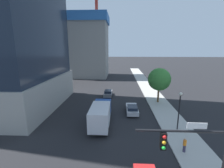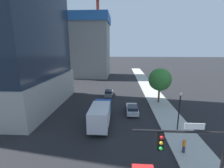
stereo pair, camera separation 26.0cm
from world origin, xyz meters
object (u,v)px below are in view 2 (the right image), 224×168
object	(u,v)px
construction_building	(88,43)
traffic_light_pole	(195,157)
car_silver	(132,109)
pedestrian_orange_shirt	(184,145)
street_lamp	(180,105)
street_tree	(160,80)
car_gray	(109,93)
box_truck	(101,114)

from	to	relation	value
construction_building	traffic_light_pole	xyz separation A→B (m)	(17.21, -52.54, -7.98)
construction_building	traffic_light_pole	size ratio (longest dim) A/B	4.62
construction_building	car_silver	size ratio (longest dim) A/B	6.57
construction_building	traffic_light_pole	distance (m)	55.86
construction_building	pedestrian_orange_shirt	bearing A→B (deg)	-66.96
street_lamp	street_tree	xyz separation A→B (m)	(-0.02, 11.00, 1.22)
street_lamp	street_tree	bearing A→B (deg)	90.11
car_gray	pedestrian_orange_shirt	bearing A→B (deg)	-64.49
pedestrian_orange_shirt	car_silver	bearing A→B (deg)	114.43
traffic_light_pole	box_truck	xyz separation A→B (m)	(-7.13, 12.30, -2.90)
box_truck	pedestrian_orange_shirt	bearing A→B (deg)	-30.66
street_tree	car_gray	bearing A→B (deg)	159.13
box_truck	pedestrian_orange_shirt	distance (m)	10.99
car_gray	street_lamp	bearing A→B (deg)	-55.18
car_gray	pedestrian_orange_shirt	world-z (taller)	pedestrian_orange_shirt
street_lamp	car_silver	xyz separation A→B (m)	(-5.65, 5.48, -2.85)
street_lamp	box_truck	world-z (taller)	street_lamp
pedestrian_orange_shirt	street_lamp	bearing A→B (deg)	78.44
street_tree	car_gray	world-z (taller)	street_tree
pedestrian_orange_shirt	traffic_light_pole	bearing A→B (deg)	-108.82
car_silver	pedestrian_orange_shirt	distance (m)	11.28
traffic_light_pole	street_tree	bearing A→B (deg)	81.79
car_silver	pedestrian_orange_shirt	size ratio (longest dim) A/B	2.96
street_lamp	street_tree	distance (m)	11.07
construction_building	car_gray	xyz separation A→B (m)	(10.07, -26.08, -11.94)
street_lamp	car_gray	size ratio (longest dim) A/B	1.17
traffic_light_pole	street_lamp	bearing A→B (deg)	74.14
street_lamp	car_silver	world-z (taller)	street_lamp
car_silver	pedestrian_orange_shirt	bearing A→B (deg)	-65.57
traffic_light_pole	street_lamp	world-z (taller)	traffic_light_pole
street_lamp	construction_building	bearing A→B (deg)	116.51
traffic_light_pole	street_lamp	size ratio (longest dim) A/B	1.29
street_lamp	pedestrian_orange_shirt	world-z (taller)	street_lamp
street_tree	box_truck	world-z (taller)	street_tree
street_tree	car_silver	world-z (taller)	street_tree
box_truck	street_tree	bearing A→B (deg)	44.51
car_gray	pedestrian_orange_shirt	distance (m)	21.88
pedestrian_orange_shirt	street_tree	bearing A→B (deg)	86.53
street_tree	car_silver	size ratio (longest dim) A/B	1.48
street_lamp	pedestrian_orange_shirt	xyz separation A→B (m)	(-0.98, -4.79, -2.63)
construction_building	box_truck	size ratio (longest dim) A/B	4.16
street_lamp	box_truck	distance (m)	10.58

